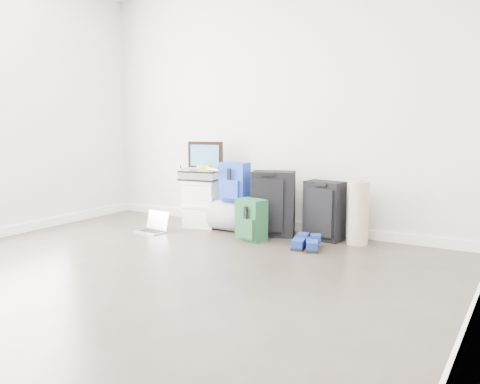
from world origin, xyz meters
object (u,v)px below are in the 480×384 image
Objects in this scene: briefcase at (201,175)px; duffel_bag at (236,216)px; laptop at (154,227)px; large_suitcase at (273,204)px; carry_on at (324,211)px; boxes_stack at (201,203)px.

duffel_bag is (0.47, -0.00, -0.42)m from briefcase.
laptop is (-0.76, -0.47, -0.12)m from duffel_bag.
briefcase is at bearing 160.36° from large_suitcase.
briefcase reaches higher than carry_on.
carry_on is (1.44, 0.11, -0.29)m from briefcase.
large_suitcase is (0.44, 0.02, 0.17)m from duffel_bag.
large_suitcase is (0.91, 0.02, 0.07)m from boxes_stack.
carry_on reaches higher than duffel_bag.
duffel_bag is 0.93× the size of carry_on.
large_suitcase is at bearing -12.80° from boxes_stack.
briefcase is at bearing 64.35° from laptop.
laptop is at bearing -131.87° from briefcase.
large_suitcase reaches higher than briefcase.
boxes_stack is 0.60m from laptop.
large_suitcase is at bearing 3.93° from duffel_bag.
duffel_bag is at bearing -164.36° from carry_on.
carry_on reaches higher than laptop.
boxes_stack is 0.32m from briefcase.
laptop is (-1.73, -0.59, -0.25)m from carry_on.
briefcase reaches higher than boxes_stack.
boxes_stack reaches higher than laptop.
duffel_bag is at bearing 37.82° from laptop.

